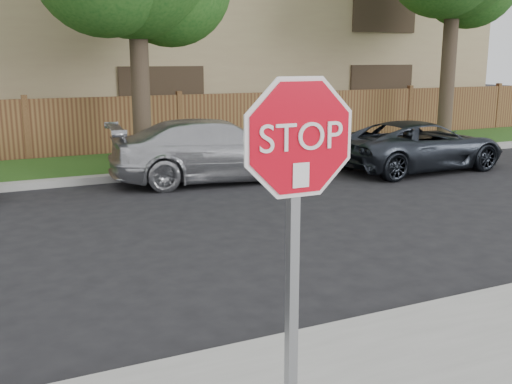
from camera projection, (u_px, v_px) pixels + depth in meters
ground at (153, 372)px, 5.09m from camera, size 90.00×90.00×0.00m
far_curb at (44, 184)px, 12.26m from camera, size 70.00×0.30×0.15m
grass_strip at (36, 171)px, 13.72m from camera, size 70.00×3.00×0.12m
fence at (27, 131)px, 14.97m from camera, size 70.00×0.12×1.60m
apartment_building at (4, 28)px, 19.31m from camera, size 35.20×9.20×7.20m
stop_sign at (297, 190)px, 3.60m from camera, size 1.01×0.13×2.55m
sedan_right at (217, 150)px, 12.82m from camera, size 4.76×2.36×1.33m
sedan_far_right at (420, 145)px, 14.09m from camera, size 4.23×2.05×1.16m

